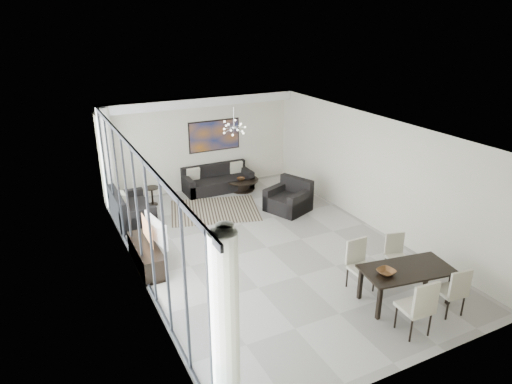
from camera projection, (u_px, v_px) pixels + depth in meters
room_shell at (285, 188)px, 10.53m from camera, size 6.00×9.00×2.90m
window_wall at (142, 213)px, 9.14m from camera, size 0.37×8.95×2.90m
soffit at (199, 102)px, 13.43m from camera, size 5.98×0.40×0.26m
painting at (214, 136)px, 14.19m from camera, size 1.68×0.04×0.98m
chandelier at (234, 127)px, 12.21m from camera, size 0.66×0.66×0.71m
rug at (215, 210)px, 12.90m from camera, size 2.86×2.48×0.01m
coffee_table at (242, 184)px, 14.31m from camera, size 1.03×1.03×0.36m
bowl_coffee at (241, 179)px, 14.16m from camera, size 0.29×0.29×0.08m
sofa_main at (218, 182)px, 14.32m from camera, size 2.13×0.87×0.78m
loveseat at (131, 211)px, 12.18m from camera, size 0.93×1.66×0.83m
armchair at (289, 200)px, 12.82m from camera, size 1.32×1.35×0.88m
side_table at (152, 193)px, 13.15m from camera, size 0.40×0.40×0.55m
tv_console at (146, 255)px, 9.98m from camera, size 0.47×1.66×0.52m
television at (152, 231)px, 9.83m from camera, size 0.29×1.04×0.59m
dining_table at (407, 273)px, 8.62m from camera, size 1.84×1.12×0.72m
dining_chair_sw at (420, 305)px, 7.67m from camera, size 0.54×0.54×1.10m
dining_chair_se at (455, 289)px, 8.23m from camera, size 0.50×0.50×0.98m
dining_chair_nw at (359, 261)px, 9.10m from camera, size 0.48×0.48×1.04m
dining_chair_ne at (396, 252)px, 9.58m from camera, size 0.51×0.51×0.92m
bowl_dining at (386, 272)px, 8.40m from camera, size 0.37×0.37×0.08m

